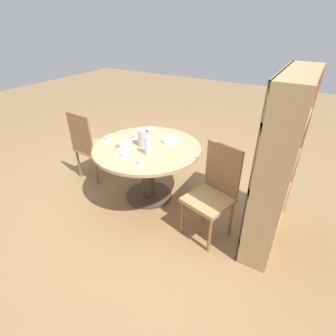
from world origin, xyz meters
The scene contains 14 objects.
ground_plane centered at (0.00, 0.00, 0.00)m, with size 14.00×14.00×0.00m, color #937047.
dining_table centered at (0.00, 0.00, 0.54)m, with size 1.27×1.27×0.71m.
chair_a centered at (0.01, -0.94, 0.51)m, with size 0.45×0.45×0.98m.
chair_b centered at (0.18, 0.92, 0.51)m, with size 0.52×0.52×0.98m.
bookshelf centered at (-0.04, 1.42, 0.83)m, with size 1.01×0.28×1.68m.
coffee_pot centered at (-0.01, -0.05, 0.81)m, with size 0.13×0.13×0.24m.
water_bottle centered at (0.15, 0.12, 0.82)m, with size 0.07×0.07×0.28m.
cake_main centered at (-0.31, -0.15, 0.75)m, with size 0.21×0.21×0.09m.
cake_second centered at (0.16, -0.20, 0.74)m, with size 0.18×0.18×0.08m.
cup_a centered at (-0.11, -0.25, 0.73)m, with size 0.11×0.11×0.06m.
cup_b centered at (0.35, -0.07, 0.73)m, with size 0.11×0.11×0.06m.
cup_c centered at (0.12, -0.50, 0.73)m, with size 0.11×0.11×0.06m.
cup_d centered at (0.40, 0.19, 0.73)m, with size 0.11×0.11×0.06m.
plate_stack centered at (-0.25, 0.17, 0.72)m, with size 0.19×0.19×0.03m.
Camera 1 is at (2.26, 1.62, 2.04)m, focal length 28.00 mm.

